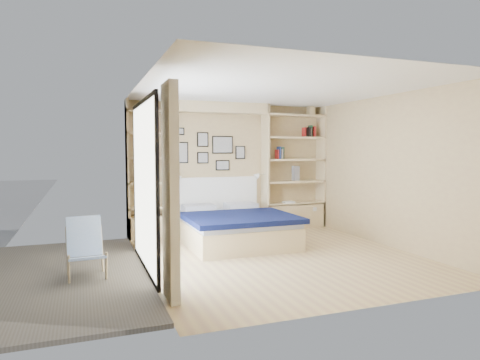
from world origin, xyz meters
name	(u,v)px	position (x,y,z in m)	size (l,w,h in m)	color
ground	(278,256)	(0.00, 0.00, 0.00)	(4.50, 4.50, 0.00)	#D2B779
room_shell	(222,179)	(-0.39, 1.52, 1.08)	(4.50, 4.50, 4.50)	tan
bed	(233,226)	(-0.32, 1.14, 0.28)	(1.77, 2.20, 1.07)	#D8BC8A
photo_gallery	(208,150)	(-0.45, 2.22, 1.60)	(1.48, 0.02, 0.82)	black
reading_lamps	(219,176)	(-0.30, 2.00, 1.10)	(1.92, 0.12, 0.15)	silver
shelf_decor	(283,146)	(1.09, 2.07, 1.69)	(3.57, 0.23, 2.03)	#A51E1E
deck	(10,281)	(-3.60, 0.00, 0.00)	(3.20, 4.00, 0.05)	brown
deck_chair	(85,248)	(-2.73, -0.07, 0.36)	(0.49, 0.77, 0.75)	tan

